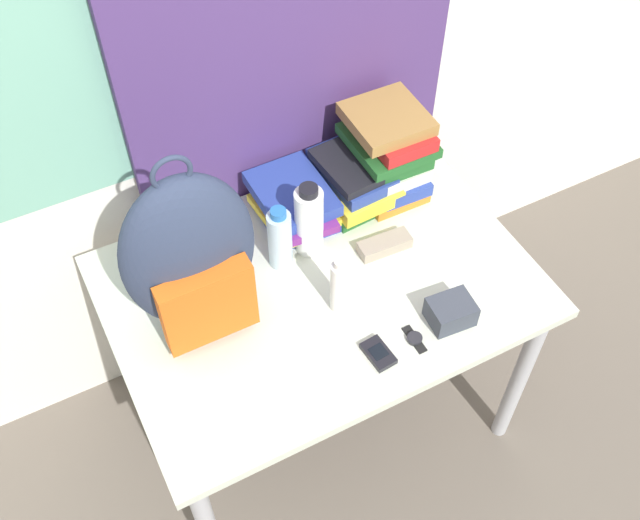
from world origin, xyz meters
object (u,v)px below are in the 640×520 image
object	(u,v)px
wristwatch	(415,339)
water_bottle	(280,239)
book_stack_center	(351,178)
camera_pouch	(451,312)
book_stack_left	(295,203)
book_stack_right	(387,149)
backpack	(191,258)
cell_phone	(378,353)
sunscreen_bottle	(339,286)
sunglasses_case	(385,245)
sports_bottle	(309,220)

from	to	relation	value
wristwatch	water_bottle	bearing A→B (deg)	116.09
book_stack_center	camera_pouch	world-z (taller)	book_stack_center
book_stack_center	water_bottle	bearing A→B (deg)	-155.37
camera_pouch	wristwatch	distance (m)	0.12
book_stack_left	book_stack_right	distance (m)	0.31
book_stack_right	water_bottle	bearing A→B (deg)	-162.42
backpack	cell_phone	bearing A→B (deg)	-42.36
camera_pouch	sunscreen_bottle	bearing A→B (deg)	144.02
sunscreen_bottle	camera_pouch	size ratio (longest dim) A/B	1.57
sunscreen_bottle	book_stack_right	bearing A→B (deg)	44.69
book_stack_right	wristwatch	world-z (taller)	book_stack_right
sunscreen_bottle	cell_phone	bearing A→B (deg)	-84.87
book_stack_left	camera_pouch	world-z (taller)	book_stack_left
sunglasses_case	camera_pouch	xyz separation A→B (m)	(0.03, -0.28, 0.02)
sunglasses_case	book_stack_right	bearing A→B (deg)	59.50
backpack	book_stack_center	world-z (taller)	backpack
camera_pouch	sports_bottle	bearing A→B (deg)	118.48
sports_bottle	camera_pouch	world-z (taller)	sports_bottle
book_stack_center	water_bottle	xyz separation A→B (m)	(-0.29, -0.13, 0.03)
sports_bottle	wristwatch	world-z (taller)	sports_bottle
book_stack_left	sunglasses_case	bearing A→B (deg)	-53.02
sports_bottle	water_bottle	bearing A→B (deg)	-172.91
sunscreen_bottle	camera_pouch	world-z (taller)	sunscreen_bottle
book_stack_left	book_stack_right	world-z (taller)	book_stack_right
camera_pouch	wristwatch	size ratio (longest dim) A/B	1.38
book_stack_left	water_bottle	distance (m)	0.17
book_stack_left	book_stack_right	bearing A→B (deg)	-0.40
backpack	camera_pouch	bearing A→B (deg)	-28.49
book_stack_right	camera_pouch	bearing A→B (deg)	-101.40
backpack	sunglasses_case	bearing A→B (deg)	-2.41
backpack	book_stack_right	distance (m)	0.70
book_stack_center	sports_bottle	size ratio (longest dim) A/B	1.20
book_stack_left	book_stack_center	distance (m)	0.18
sunglasses_case	camera_pouch	distance (m)	0.29
cell_phone	book_stack_left	bearing A→B (deg)	87.40
backpack	wristwatch	bearing A→B (deg)	-35.23
book_stack_left	sunscreen_bottle	xyz separation A→B (m)	(-0.04, -0.34, 0.03)
book_stack_center	wristwatch	size ratio (longest dim) A/B	3.24
water_bottle	book_stack_left	bearing A→B (deg)	50.42
backpack	wristwatch	xyz separation A→B (m)	(0.45, -0.32, -0.24)
book_stack_left	book_stack_center	world-z (taller)	book_stack_center
book_stack_right	cell_phone	distance (m)	0.62
book_stack_left	water_bottle	size ratio (longest dim) A/B	1.35
backpack	water_bottle	bearing A→B (deg)	14.93
sports_bottle	wristwatch	size ratio (longest dim) A/B	2.71
cell_phone	camera_pouch	xyz separation A→B (m)	(0.22, 0.01, 0.03)
water_bottle	sunscreen_bottle	world-z (taller)	water_bottle
camera_pouch	backpack	bearing A→B (deg)	151.51
book_stack_right	camera_pouch	world-z (taller)	book_stack_right
wristwatch	backpack	bearing A→B (deg)	144.77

